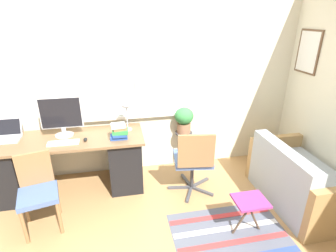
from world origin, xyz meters
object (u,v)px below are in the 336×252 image
at_px(couch_loveseat, 298,182).
at_px(desk_chair_wooden, 38,190).
at_px(office_chair_swivel, 194,160).
at_px(keyboard, 63,143).
at_px(mouse, 85,139).
at_px(plant_stand, 184,137).
at_px(laptop, 5,135).
at_px(monitor, 61,116).
at_px(book_stack, 119,131).
at_px(desk_lamp, 126,108).
at_px(potted_plant, 184,119).
at_px(folding_stool, 250,204).

bearing_deg(couch_loveseat, desk_chair_wooden, 86.16).
distance_m(office_chair_swivel, couch_loveseat, 1.28).
relative_size(keyboard, couch_loveseat, 0.28).
distance_m(mouse, couch_loveseat, 2.61).
distance_m(mouse, plant_stand, 1.40).
bearing_deg(laptop, monitor, -2.87).
bearing_deg(book_stack, desk_lamp, 66.48).
relative_size(laptop, potted_plant, 0.97).
height_order(monitor, desk_lamp, monitor).
distance_m(keyboard, folding_stool, 2.18).
bearing_deg(potted_plant, plant_stand, -116.57).
relative_size(laptop, desk_chair_wooden, 0.44).
distance_m(book_stack, office_chair_swivel, 0.97).
height_order(monitor, keyboard, monitor).
relative_size(mouse, plant_stand, 0.13).
xyz_separation_m(laptop, folding_stool, (2.61, -1.26, -0.43)).
bearing_deg(potted_plant, keyboard, -165.24).
height_order(book_stack, couch_loveseat, book_stack).
bearing_deg(couch_loveseat, keyboard, 76.55).
xyz_separation_m(desk_lamp, potted_plant, (0.80, 0.16, -0.27)).
relative_size(laptop, mouse, 4.89).
relative_size(desk_lamp, couch_loveseat, 0.30).
height_order(laptop, book_stack, laptop).
bearing_deg(desk_lamp, potted_plant, 11.12).
xyz_separation_m(monitor, potted_plant, (1.59, 0.18, -0.23)).
relative_size(laptop, monitor, 0.73).
xyz_separation_m(laptop, office_chair_swivel, (2.24, -0.49, -0.31)).
relative_size(laptop, office_chair_swivel, 0.40).
xyz_separation_m(desk_chair_wooden, plant_stand, (1.79, 0.86, 0.05)).
relative_size(keyboard, folding_stool, 0.85).
height_order(monitor, potted_plant, monitor).
bearing_deg(plant_stand, monitor, -173.53).
bearing_deg(plant_stand, folding_stool, -76.52).
relative_size(monitor, desk_lamp, 1.29).
relative_size(keyboard, office_chair_swivel, 0.40).
bearing_deg(mouse, folding_stool, -31.64).
xyz_separation_m(monitor, desk_chair_wooden, (-0.21, -0.68, -0.55)).
bearing_deg(desk_lamp, office_chair_swivel, -31.91).
height_order(plant_stand, potted_plant, potted_plant).
distance_m(desk_lamp, book_stack, 0.34).
height_order(desk_chair_wooden, plant_stand, desk_chair_wooden).
bearing_deg(keyboard, couch_loveseat, -13.45).
distance_m(book_stack, desk_chair_wooden, 1.07).
relative_size(mouse, desk_chair_wooden, 0.09).
xyz_separation_m(keyboard, mouse, (0.25, 0.02, 0.01)).
relative_size(desk_lamp, book_stack, 1.74).
bearing_deg(office_chair_swivel, monitor, -8.18).
bearing_deg(book_stack, desk_chair_wooden, -152.60).
bearing_deg(office_chair_swivel, laptop, -4.16).
height_order(monitor, folding_stool, monitor).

